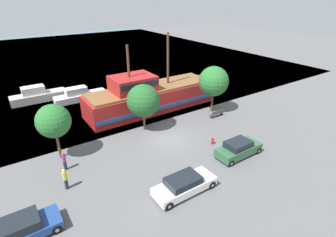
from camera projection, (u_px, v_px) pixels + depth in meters
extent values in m
plane|color=#5B5B5E|center=(168.00, 139.00, 26.53)|extent=(160.00, 160.00, 0.00)
plane|color=teal|center=(60.00, 58.00, 59.44)|extent=(80.00, 80.00, 0.00)
cube|color=#A31E1E|center=(152.00, 99.00, 33.02)|extent=(16.55, 4.63, 2.70)
cube|color=#234C93|center=(152.00, 102.00, 33.20)|extent=(16.21, 4.71, 0.45)
cube|color=#A31E1E|center=(205.00, 83.00, 37.30)|extent=(1.40, 2.55, 1.89)
cube|color=brown|center=(151.00, 88.00, 32.38)|extent=(15.88, 4.26, 0.25)
cube|color=#A31E1E|center=(133.00, 83.00, 30.71)|extent=(4.96, 3.70, 1.74)
cube|color=black|center=(133.00, 81.00, 30.59)|extent=(4.72, 3.76, 0.63)
cylinder|color=#4C331E|center=(168.00, 59.00, 32.21)|extent=(0.28, 0.28, 6.26)
cylinder|color=#4C331E|center=(129.00, 69.00, 29.72)|extent=(0.28, 0.28, 5.32)
cube|color=silver|center=(81.00, 97.00, 36.15)|extent=(6.97, 1.85, 0.88)
cube|color=silver|center=(76.00, 91.00, 35.48)|extent=(2.79, 1.44, 0.99)
cube|color=black|center=(82.00, 90.00, 35.90)|extent=(0.12, 1.29, 0.79)
cube|color=#B7B2A8|center=(39.00, 97.00, 35.77)|extent=(7.05, 1.96, 1.07)
cube|color=silver|center=(33.00, 90.00, 35.04)|extent=(2.82, 1.53, 1.07)
cube|color=black|center=(40.00, 89.00, 35.47)|extent=(0.12, 1.37, 0.85)
cube|color=#2D5B38|center=(238.00, 150.00, 23.67)|extent=(4.38, 1.78, 0.74)
cube|color=black|center=(238.00, 144.00, 23.32)|extent=(2.28, 1.60, 0.55)
cylinder|color=black|center=(258.00, 151.00, 24.08)|extent=(0.61, 0.22, 0.61)
cylinder|color=gray|center=(258.00, 151.00, 24.08)|extent=(0.23, 0.25, 0.23)
cylinder|color=black|center=(245.00, 143.00, 25.28)|extent=(0.61, 0.22, 0.61)
cylinder|color=gray|center=(245.00, 143.00, 25.28)|extent=(0.23, 0.25, 0.23)
cylinder|color=black|center=(231.00, 163.00, 22.31)|extent=(0.61, 0.22, 0.61)
cylinder|color=gray|center=(231.00, 163.00, 22.31)|extent=(0.23, 0.25, 0.23)
cylinder|color=black|center=(218.00, 155.00, 23.51)|extent=(0.61, 0.22, 0.61)
cylinder|color=gray|center=(218.00, 155.00, 23.51)|extent=(0.23, 0.25, 0.23)
cube|color=white|center=(185.00, 186.00, 19.31)|extent=(4.84, 1.82, 0.61)
cube|color=black|center=(183.00, 181.00, 18.99)|extent=(2.52, 1.63, 0.53)
cylinder|color=black|center=(212.00, 185.00, 19.78)|extent=(0.66, 0.22, 0.66)
cylinder|color=gray|center=(212.00, 185.00, 19.78)|extent=(0.25, 0.25, 0.25)
cylinder|color=black|center=(198.00, 173.00, 21.00)|extent=(0.66, 0.22, 0.66)
cylinder|color=gray|center=(198.00, 173.00, 21.00)|extent=(0.25, 0.25, 0.25)
cylinder|color=black|center=(169.00, 206.00, 17.82)|extent=(0.66, 0.22, 0.66)
cylinder|color=gray|center=(169.00, 206.00, 17.82)|extent=(0.25, 0.25, 0.25)
cylinder|color=black|center=(156.00, 192.00, 19.04)|extent=(0.66, 0.22, 0.66)
cylinder|color=gray|center=(156.00, 192.00, 19.04)|extent=(0.25, 0.25, 0.25)
cube|color=navy|center=(24.00, 230.00, 15.77)|extent=(4.27, 1.87, 0.56)
cube|color=black|center=(19.00, 224.00, 15.46)|extent=(2.22, 1.68, 0.60)
cylinder|color=black|center=(57.00, 229.00, 16.08)|extent=(0.63, 0.22, 0.63)
cylinder|color=gray|center=(57.00, 229.00, 16.08)|extent=(0.24, 0.25, 0.24)
cylinder|color=black|center=(51.00, 212.00, 17.34)|extent=(0.63, 0.22, 0.63)
cylinder|color=gray|center=(51.00, 212.00, 17.34)|extent=(0.24, 0.25, 0.24)
cylinder|color=red|center=(212.00, 142.00, 25.59)|extent=(0.22, 0.22, 0.56)
sphere|color=red|center=(213.00, 138.00, 25.43)|extent=(0.25, 0.25, 0.25)
cylinder|color=red|center=(211.00, 142.00, 25.50)|extent=(0.10, 0.09, 0.09)
cylinder|color=red|center=(214.00, 141.00, 25.66)|extent=(0.10, 0.09, 0.09)
cube|color=#4C4742|center=(216.00, 113.00, 31.23)|extent=(1.81, 0.45, 0.05)
cube|color=#4C4742|center=(218.00, 112.00, 30.98)|extent=(1.81, 0.06, 0.40)
cube|color=#2D2D2D|center=(211.00, 117.00, 30.90)|extent=(0.12, 0.36, 0.40)
cube|color=#2D2D2D|center=(221.00, 113.00, 31.75)|extent=(0.12, 0.36, 0.40)
cylinder|color=#232838|center=(66.00, 184.00, 19.71)|extent=(0.27, 0.27, 0.86)
cylinder|color=gold|center=(65.00, 176.00, 19.38)|extent=(0.32, 0.32, 0.67)
sphere|color=beige|center=(64.00, 171.00, 19.18)|extent=(0.23, 0.23, 0.23)
cylinder|color=#232838|center=(65.00, 165.00, 21.86)|extent=(0.27, 0.27, 0.83)
cylinder|color=#99338C|center=(64.00, 158.00, 21.54)|extent=(0.32, 0.32, 0.64)
sphere|color=#8C664C|center=(63.00, 154.00, 21.35)|extent=(0.23, 0.23, 0.23)
cylinder|color=brown|center=(59.00, 146.00, 23.18)|extent=(0.24, 0.24, 2.40)
sphere|color=#286B2D|center=(53.00, 121.00, 22.12)|extent=(2.92, 2.92, 2.92)
cylinder|color=brown|center=(144.00, 122.00, 28.05)|extent=(0.24, 0.24, 1.87)
sphere|color=#235B28|center=(143.00, 101.00, 27.01)|extent=(3.46, 3.46, 3.46)
cylinder|color=brown|center=(212.00, 102.00, 32.25)|extent=(0.24, 0.24, 2.41)
sphere|color=#286B2D|center=(214.00, 81.00, 31.07)|extent=(3.56, 3.56, 3.56)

